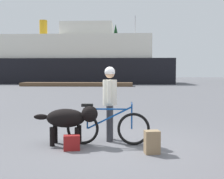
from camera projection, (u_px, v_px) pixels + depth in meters
The scene contains 12 objects.
ground_plane at pixel (115, 146), 5.73m from camera, with size 160.00×160.00×0.00m, color slate.
bicycle at pixel (107, 127), 5.84m from camera, with size 1.78×0.44×0.90m.
person_cyclist at pixel (110, 96), 6.18m from camera, with size 0.32×0.53×1.67m.
dog at pixel (70, 119), 5.83m from camera, with size 1.38×0.47×0.84m.
backpack at pixel (152, 142), 5.21m from camera, with size 0.28×0.20×0.44m, color #8C7251.
handbag_pannier at pixel (72, 143), 5.44m from camera, with size 0.32×0.18×0.30m, color maroon.
dock_pier at pixel (77, 84), 30.78m from camera, with size 12.40×2.19×0.40m, color brown.
ferry_boat at pixel (69, 61), 39.35m from camera, with size 29.24×8.46×8.96m.
sailboat_moored at pixel (135, 80), 38.54m from camera, with size 7.29×2.04×9.38m.
pine_tree_far_left at pixel (93, 47), 51.63m from camera, with size 3.91×3.91×9.44m.
pine_tree_center at pixel (116, 46), 54.02m from camera, with size 3.56×3.56×10.98m.
pine_tree_mid_back at pixel (141, 50), 58.91m from camera, with size 3.45×3.45×9.63m.
Camera 1 is at (0.26, -5.64, 1.54)m, focal length 44.05 mm.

